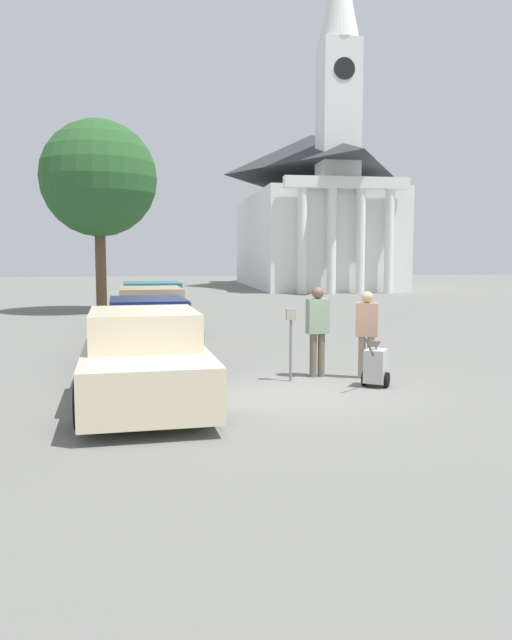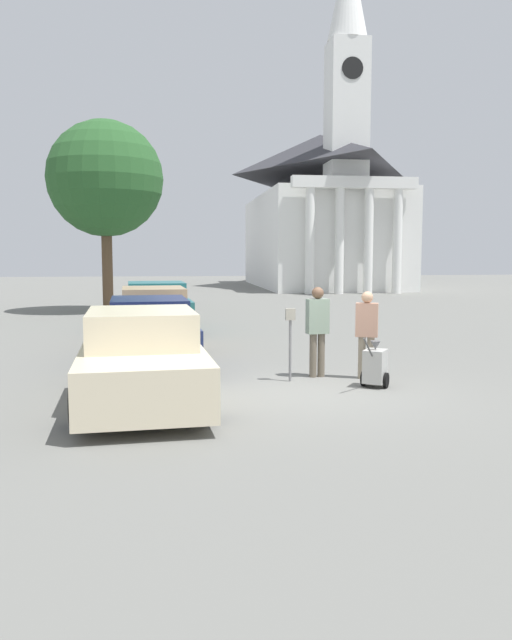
# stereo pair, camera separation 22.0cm
# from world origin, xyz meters

# --- Properties ---
(ground_plane) EXTENTS (120.00, 120.00, 0.00)m
(ground_plane) POSITION_xyz_m (0.00, 0.00, 0.00)
(ground_plane) COLOR slate
(parked_car_cream) EXTENTS (2.29, 5.09, 1.51)m
(parked_car_cream) POSITION_xyz_m (-2.94, -0.29, 0.69)
(parked_car_cream) COLOR beige
(parked_car_cream) RESTS_ON ground_plane
(parked_car_navy) EXTENTS (2.19, 5.06, 1.47)m
(parked_car_navy) POSITION_xyz_m (-2.94, 3.04, 0.70)
(parked_car_navy) COLOR #19234C
(parked_car_navy) RESTS_ON ground_plane
(parked_car_tan) EXTENTS (2.23, 5.20, 1.53)m
(parked_car_tan) POSITION_xyz_m (-2.94, 6.30, 0.70)
(parked_car_tan) COLOR tan
(parked_car_tan) RESTS_ON ground_plane
(parked_car_teal) EXTENTS (2.35, 4.88, 1.54)m
(parked_car_teal) POSITION_xyz_m (-2.94, 9.35, 0.73)
(parked_car_teal) COLOR #23666B
(parked_car_teal) RESTS_ON ground_plane
(parking_meter) EXTENTS (0.18, 0.09, 1.39)m
(parking_meter) POSITION_xyz_m (-0.23, 0.91, 0.97)
(parking_meter) COLOR slate
(parking_meter) RESTS_ON ground_plane
(person_worker) EXTENTS (0.45, 0.27, 1.77)m
(person_worker) POSITION_xyz_m (0.38, 1.26, 1.01)
(person_worker) COLOR #665B4C
(person_worker) RESTS_ON ground_plane
(person_supervisor) EXTENTS (0.47, 0.36, 1.69)m
(person_supervisor) POSITION_xyz_m (1.28, 0.96, 0.96)
(person_supervisor) COLOR gray
(person_supervisor) RESTS_ON ground_plane
(equipment_cart) EXTENTS (0.71, 0.93, 1.00)m
(equipment_cart) POSITION_xyz_m (1.20, 0.19, 0.39)
(equipment_cart) COLOR #B2B2AD
(equipment_cart) RESTS_ON ground_plane
(church) EXTENTS (9.37, 18.42, 21.86)m
(church) POSITION_xyz_m (8.63, 35.50, 5.89)
(church) COLOR white
(church) RESTS_ON ground_plane
(shade_tree) EXTENTS (4.75, 4.75, 7.88)m
(shade_tree) POSITION_xyz_m (-5.11, 16.15, 5.49)
(shade_tree) COLOR brown
(shade_tree) RESTS_ON ground_plane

